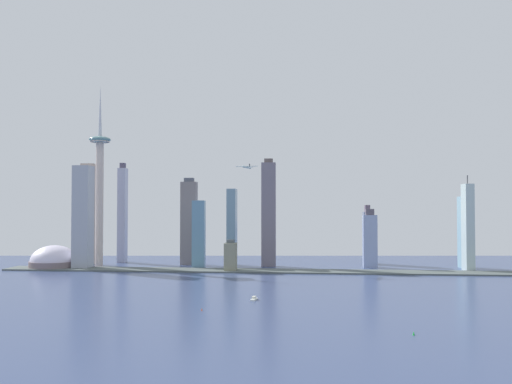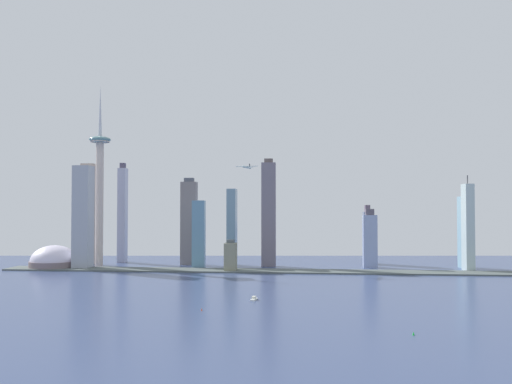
{
  "view_description": "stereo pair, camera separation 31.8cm",
  "coord_description": "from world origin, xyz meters",
  "px_view_note": "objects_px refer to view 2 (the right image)",
  "views": [
    {
      "loc": [
        27.74,
        -260.97,
        95.56
      ],
      "look_at": [
        -38.93,
        495.85,
        116.84
      ],
      "focal_mm": 36.23,
      "sensor_mm": 36.0,
      "label": 1
    },
    {
      "loc": [
        28.06,
        -260.95,
        95.56
      ],
      "look_at": [
        -38.93,
        495.85,
        116.84
      ],
      "focal_mm": 36.23,
      "sensor_mm": 36.0,
      "label": 2
    }
  ],
  "objects_px": {
    "airplane": "(247,167)",
    "skyscraper_9": "(232,227)",
    "boat_2": "(254,299)",
    "skyscraper_11": "(189,222)",
    "skyscraper_4": "(367,237)",
    "skyscraper_8": "(231,257)",
    "stadium_dome": "(54,262)",
    "skyscraper_3": "(269,214)",
    "skyscraper_2": "(88,214)",
    "skyscraper_5": "(123,214)",
    "skyscraper_7": "(468,227)",
    "skyscraper_0": "(83,217)",
    "channel_buoy_1": "(414,333)",
    "observation_tower": "(100,178)",
    "skyscraper_1": "(370,240)",
    "skyscraper_10": "(199,234)",
    "channel_buoy_0": "(202,309)",
    "skyscraper_6": "(464,232)"
  },
  "relations": [
    {
      "from": "boat_2",
      "to": "airplane",
      "type": "xyz_separation_m",
      "value": [
        -35.68,
        262.93,
        154.94
      ]
    },
    {
      "from": "skyscraper_0",
      "to": "skyscraper_2",
      "type": "distance_m",
      "value": 59.59
    },
    {
      "from": "skyscraper_1",
      "to": "skyscraper_3",
      "type": "xyz_separation_m",
      "value": [
        -159.41,
        2.4,
        41.22
      ]
    },
    {
      "from": "skyscraper_2",
      "to": "skyscraper_7",
      "type": "xyz_separation_m",
      "value": [
        598.76,
        -30.44,
        -18.62
      ]
    },
    {
      "from": "boat_2",
      "to": "channel_buoy_0",
      "type": "xyz_separation_m",
      "value": [
        -42.81,
        -57.31,
        -0.2
      ]
    },
    {
      "from": "skyscraper_4",
      "to": "airplane",
      "type": "distance_m",
      "value": 238.32
    },
    {
      "from": "stadium_dome",
      "to": "skyscraper_1",
      "type": "distance_m",
      "value": 494.27
    },
    {
      "from": "stadium_dome",
      "to": "skyscraper_7",
      "type": "bearing_deg",
      "value": 1.87
    },
    {
      "from": "skyscraper_0",
      "to": "observation_tower",
      "type": "bearing_deg",
      "value": 65.57
    },
    {
      "from": "skyscraper_9",
      "to": "skyscraper_8",
      "type": "bearing_deg",
      "value": -83.79
    },
    {
      "from": "channel_buoy_1",
      "to": "airplane",
      "type": "xyz_separation_m",
      "value": [
        -166.92,
        395.19,
        154.99
      ]
    },
    {
      "from": "skyscraper_4",
      "to": "skyscraper_8",
      "type": "bearing_deg",
      "value": -150.59
    },
    {
      "from": "stadium_dome",
      "to": "skyscraper_10",
      "type": "xyz_separation_m",
      "value": [
        225.05,
        15.73,
        42.41
      ]
    },
    {
      "from": "skyscraper_1",
      "to": "skyscraper_3",
      "type": "height_order",
      "value": "skyscraper_3"
    },
    {
      "from": "airplane",
      "to": "skyscraper_9",
      "type": "bearing_deg",
      "value": -130.28
    },
    {
      "from": "skyscraper_6",
      "to": "airplane",
      "type": "distance_m",
      "value": 352.8
    },
    {
      "from": "skyscraper_0",
      "to": "channel_buoy_1",
      "type": "xyz_separation_m",
      "value": [
        417.56,
        -372.62,
        -77.73
      ]
    },
    {
      "from": "skyscraper_7",
      "to": "airplane",
      "type": "relative_size",
      "value": 4.07
    },
    {
      "from": "skyscraper_2",
      "to": "airplane",
      "type": "relative_size",
      "value": 4.77
    },
    {
      "from": "skyscraper_11",
      "to": "skyscraper_0",
      "type": "bearing_deg",
      "value": -154.62
    },
    {
      "from": "stadium_dome",
      "to": "skyscraper_5",
      "type": "xyz_separation_m",
      "value": [
        77.27,
        89.72,
        72.34
      ]
    },
    {
      "from": "airplane",
      "to": "skyscraper_7",
      "type": "bearing_deg",
      "value": 104.82
    },
    {
      "from": "skyscraper_0",
      "to": "skyscraper_2",
      "type": "height_order",
      "value": "skyscraper_2"
    },
    {
      "from": "skyscraper_2",
      "to": "skyscraper_9",
      "type": "bearing_deg",
      "value": 1.15
    },
    {
      "from": "airplane",
      "to": "boat_2",
      "type": "bearing_deg",
      "value": 21.86
    },
    {
      "from": "skyscraper_8",
      "to": "skyscraper_10",
      "type": "height_order",
      "value": "skyscraper_10"
    },
    {
      "from": "boat_2",
      "to": "skyscraper_11",
      "type": "bearing_deg",
      "value": -144.91
    },
    {
      "from": "skyscraper_4",
      "to": "skyscraper_7",
      "type": "xyz_separation_m",
      "value": [
        137.59,
        -80.08,
        19.16
      ]
    },
    {
      "from": "skyscraper_8",
      "to": "skyscraper_10",
      "type": "bearing_deg",
      "value": 147.12
    },
    {
      "from": "observation_tower",
      "to": "airplane",
      "type": "relative_size",
      "value": 8.33
    },
    {
      "from": "skyscraper_9",
      "to": "boat_2",
      "type": "height_order",
      "value": "skyscraper_9"
    },
    {
      "from": "observation_tower",
      "to": "skyscraper_8",
      "type": "xyz_separation_m",
      "value": [
        217.06,
        -43.95,
        -118.51
      ]
    },
    {
      "from": "skyscraper_2",
      "to": "skyscraper_9",
      "type": "xyz_separation_m",
      "value": [
        239.65,
        4.8,
        -21.26
      ]
    },
    {
      "from": "observation_tower",
      "to": "skyscraper_3",
      "type": "bearing_deg",
      "value": 6.13
    },
    {
      "from": "skyscraper_7",
      "to": "skyscraper_11",
      "type": "height_order",
      "value": "skyscraper_11"
    },
    {
      "from": "channel_buoy_1",
      "to": "skyscraper_10",
      "type": "bearing_deg",
      "value": 121.47
    },
    {
      "from": "stadium_dome",
      "to": "skyscraper_3",
      "type": "bearing_deg",
      "value": 9.13
    },
    {
      "from": "skyscraper_9",
      "to": "stadium_dome",
      "type": "bearing_deg",
      "value": -168.37
    },
    {
      "from": "skyscraper_4",
      "to": "skyscraper_8",
      "type": "distance_m",
      "value": 246.02
    },
    {
      "from": "skyscraper_7",
      "to": "channel_buoy_1",
      "type": "height_order",
      "value": "skyscraper_7"
    },
    {
      "from": "skyscraper_2",
      "to": "airplane",
      "type": "height_order",
      "value": "skyscraper_2"
    },
    {
      "from": "skyscraper_11",
      "to": "channel_buoy_0",
      "type": "distance_m",
      "value": 386.52
    },
    {
      "from": "skyscraper_10",
      "to": "skyscraper_3",
      "type": "bearing_deg",
      "value": 19.46
    },
    {
      "from": "skyscraper_6",
      "to": "channel_buoy_1",
      "type": "distance_m",
      "value": 469.21
    },
    {
      "from": "skyscraper_5",
      "to": "skyscraper_7",
      "type": "bearing_deg",
      "value": -7.12
    },
    {
      "from": "skyscraper_1",
      "to": "skyscraper_9",
      "type": "bearing_deg",
      "value": 178.68
    },
    {
      "from": "observation_tower",
      "to": "channel_buoy_1",
      "type": "distance_m",
      "value": 587.12
    },
    {
      "from": "skyscraper_2",
      "to": "skyscraper_9",
      "type": "height_order",
      "value": "skyscraper_2"
    },
    {
      "from": "skyscraper_2",
      "to": "skyscraper_5",
      "type": "bearing_deg",
      "value": 40.37
    },
    {
      "from": "observation_tower",
      "to": "channel_buoy_1",
      "type": "relative_size",
      "value": 107.71
    }
  ]
}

